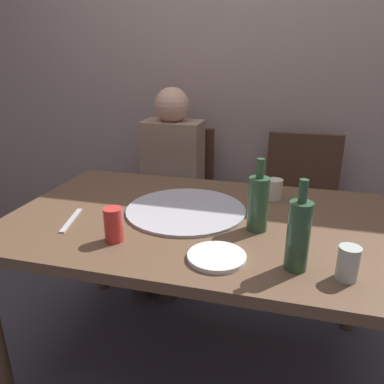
# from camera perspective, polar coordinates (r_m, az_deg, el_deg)

# --- Properties ---
(ground_plane) EXTENTS (8.00, 8.00, 0.00)m
(ground_plane) POSITION_cam_1_polar(r_m,az_deg,el_deg) (1.93, 0.80, -24.14)
(ground_plane) COLOR #424247
(back_wall) EXTENTS (6.00, 0.10, 2.60)m
(back_wall) POSITION_cam_1_polar(r_m,az_deg,el_deg) (2.54, 7.90, 19.04)
(back_wall) COLOR gray
(back_wall) RESTS_ON ground_plane
(dining_table) EXTENTS (1.52, 0.95, 0.73)m
(dining_table) POSITION_cam_1_polar(r_m,az_deg,el_deg) (1.54, 0.92, -6.35)
(dining_table) COLOR brown
(dining_table) RESTS_ON ground_plane
(pizza_tray) EXTENTS (0.50, 0.50, 0.01)m
(pizza_tray) POSITION_cam_1_polar(r_m,az_deg,el_deg) (1.56, -0.95, -2.75)
(pizza_tray) COLOR #ADADB2
(pizza_tray) RESTS_ON dining_table
(wine_bottle) EXTENTS (0.08, 0.08, 0.27)m
(wine_bottle) POSITION_cam_1_polar(r_m,az_deg,el_deg) (1.38, 10.09, -1.59)
(wine_bottle) COLOR #2D5133
(wine_bottle) RESTS_ON dining_table
(beer_bottle) EXTENTS (0.07, 0.07, 0.29)m
(beer_bottle) POSITION_cam_1_polar(r_m,az_deg,el_deg) (1.15, 15.95, -6.26)
(beer_bottle) COLOR #2D5133
(beer_bottle) RESTS_ON dining_table
(tumbler_near) EXTENTS (0.07, 0.07, 0.09)m
(tumbler_near) POSITION_cam_1_polar(r_m,az_deg,el_deg) (1.72, 12.46, 0.43)
(tumbler_near) COLOR beige
(tumbler_near) RESTS_ON dining_table
(tumbler_far) EXTENTS (0.06, 0.06, 0.10)m
(tumbler_far) POSITION_cam_1_polar(r_m,az_deg,el_deg) (1.18, 22.75, -10.00)
(tumbler_far) COLOR #B7C6BC
(tumbler_far) RESTS_ON dining_table
(soda_can) EXTENTS (0.07, 0.07, 0.12)m
(soda_can) POSITION_cam_1_polar(r_m,az_deg,el_deg) (1.33, -11.90, -4.91)
(soda_can) COLOR red
(soda_can) RESTS_ON dining_table
(plate_stack) EXTENTS (0.19, 0.19, 0.02)m
(plate_stack) POSITION_cam_1_polar(r_m,az_deg,el_deg) (1.21, 3.79, -9.85)
(plate_stack) COLOR white
(plate_stack) RESTS_ON dining_table
(table_knife) EXTENTS (0.07, 0.22, 0.01)m
(table_knife) POSITION_cam_1_polar(r_m,az_deg,el_deg) (1.55, -17.97, -4.10)
(table_knife) COLOR #B7B7BC
(table_knife) RESTS_ON dining_table
(chair_left) EXTENTS (0.44, 0.44, 0.90)m
(chair_left) POSITION_cam_1_polar(r_m,az_deg,el_deg) (2.46, -2.41, 0.47)
(chair_left) COLOR #472D1E
(chair_left) RESTS_ON ground_plane
(chair_right) EXTENTS (0.44, 0.44, 0.90)m
(chair_right) POSITION_cam_1_polar(r_m,az_deg,el_deg) (2.36, 16.20, -1.23)
(chair_right) COLOR #472D1E
(chair_right) RESTS_ON ground_plane
(guest_in_sweater) EXTENTS (0.36, 0.56, 1.17)m
(guest_in_sweater) POSITION_cam_1_polar(r_m,az_deg,el_deg) (2.28, -3.58, 2.24)
(guest_in_sweater) COLOR #937A60
(guest_in_sweater) RESTS_ON ground_plane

